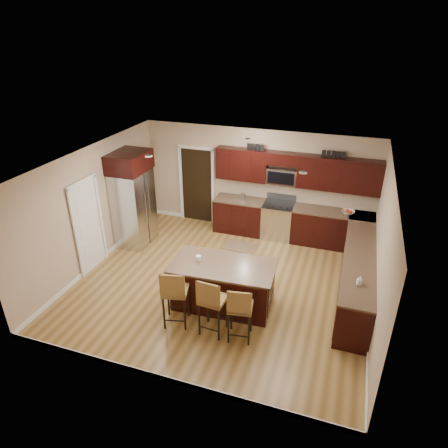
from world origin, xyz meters
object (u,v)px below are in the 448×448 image
(range, at_px, (278,220))
(refrigerator, at_px, (133,199))
(stool_mid, at_px, (211,301))
(stool_right, at_px, (240,308))
(island, at_px, (223,286))
(stool_left, at_px, (174,292))

(range, bearing_deg, refrigerator, -156.65)
(stool_mid, distance_m, refrigerator, 3.91)
(stool_right, height_order, refrigerator, refrigerator)
(island, relative_size, stool_right, 1.83)
(stool_right, bearing_deg, refrigerator, 134.59)
(range, xyz_separation_m, stool_mid, (-0.35, -3.95, 0.25))
(refrigerator, bearing_deg, stool_right, -36.06)
(stool_right, bearing_deg, island, 115.46)
(stool_mid, bearing_deg, refrigerator, 143.14)
(range, distance_m, island, 3.13)
(range, xyz_separation_m, refrigerator, (-3.30, -1.42, 0.73))
(stool_mid, relative_size, refrigerator, 0.49)
(stool_left, bearing_deg, range, 61.32)
(stool_mid, bearing_deg, stool_right, 4.18)
(range, xyz_separation_m, island, (-0.43, -3.10, -0.04))
(stool_left, bearing_deg, island, 39.84)
(range, relative_size, island, 0.55)
(stool_right, distance_m, refrigerator, 4.31)
(island, xyz_separation_m, stool_right, (0.59, -0.84, 0.26))
(stool_mid, height_order, stool_right, stool_mid)
(island, relative_size, refrigerator, 0.86)
(stool_mid, bearing_deg, island, 98.61)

